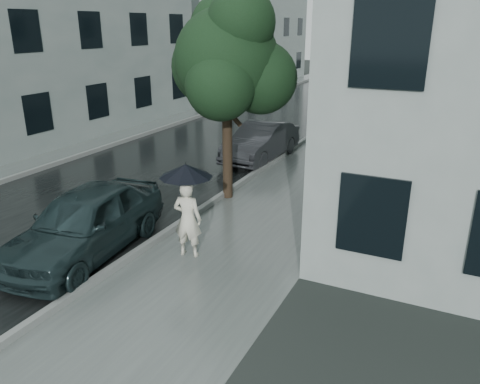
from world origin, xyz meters
The scene contains 13 objects.
ground centered at (0.00, 0.00, 0.00)m, with size 120.00×120.00×0.00m, color black.
sidewalk centered at (0.25, 12.00, 0.00)m, with size 3.50×60.00×0.01m, color slate.
kerb_near centered at (-1.57, 12.00, 0.07)m, with size 0.15×60.00×0.15m, color slate.
asphalt_road centered at (-5.08, 12.00, 0.00)m, with size 6.85×60.00×0.00m, color black.
kerb_far centered at (-8.57, 12.00, 0.07)m, with size 0.15×60.00×0.15m, color slate.
sidewalk_far centered at (-9.50, 12.00, 0.00)m, with size 1.70×60.00×0.01m, color #4C5451.
building_far_b centered at (-13.77, 30.00, 4.00)m, with size 7.02×18.00×8.00m.
pedestrian centered at (-0.54, 1.40, 0.86)m, with size 0.62×0.41×1.71m, color beige.
umbrella centered at (-0.55, 1.42, 1.96)m, with size 1.41×1.41×1.21m.
street_tree centered at (-1.45, 5.19, 3.95)m, with size 3.72×3.38×5.77m.
lamp_post centered at (-0.93, 13.09, 3.02)m, with size 0.82×0.46×5.29m.
car_near centered at (-2.61, 0.50, 0.76)m, with size 1.78×4.42×1.51m, color #19282A.
car_far centered at (-2.20, 9.31, 0.69)m, with size 1.45×4.16×1.37m, color #25272B.
Camera 1 is at (4.51, -6.51, 4.85)m, focal length 35.00 mm.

